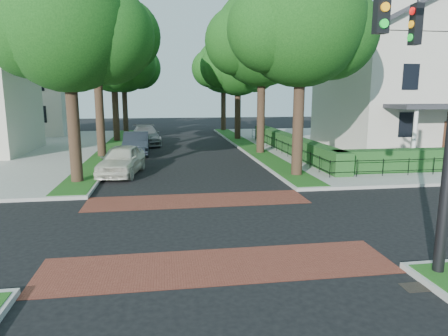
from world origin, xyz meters
The scene contains 23 objects.
ground centered at (0.00, 0.00, 0.00)m, with size 120.00×120.00×0.00m, color black.
sidewalk_ne centered at (19.50, 19.00, 0.07)m, with size 30.00×30.00×0.15m, color gray.
crosswalk_far centered at (0.00, 3.20, 0.01)m, with size 9.00×2.20×0.01m, color maroon.
crosswalk_near centered at (0.00, -3.20, 0.01)m, with size 9.00×2.20×0.01m, color maroon.
storm_drain centered at (4.30, -5.00, 0.01)m, with size 0.65×0.45×0.01m, color black.
grass_strip_ne centered at (5.40, 19.10, 0.16)m, with size 1.60×29.80×0.02m, color #1A4C15.
grass_strip_nw centered at (-5.40, 19.10, 0.16)m, with size 1.60×29.80×0.02m, color #1A4C15.
tree_right_near centered at (5.60, 7.24, 7.63)m, with size 7.75×6.67×10.66m.
tree_right_mid centered at (5.61, 15.25, 7.99)m, with size 8.25×7.09×11.22m.
tree_right_far centered at (5.60, 24.22, 6.91)m, with size 7.25×6.23×9.74m.
tree_right_back centered at (5.60, 33.23, 7.27)m, with size 7.50×6.45×10.20m.
tree_left_near centered at (-5.40, 7.23, 7.27)m, with size 7.50×6.45×10.20m.
tree_left_mid centered at (-5.39, 15.24, 8.34)m, with size 8.00×6.88×11.48m.
tree_left_far centered at (-5.40, 24.22, 7.12)m, with size 7.00×6.02×9.86m.
tree_left_back centered at (-5.40, 33.24, 7.41)m, with size 7.75×6.66×10.44m.
hedge_main_road centered at (7.70, 15.00, 0.75)m, with size 1.00×18.00×1.20m, color #19481E.
fence_main_road centered at (6.90, 15.00, 0.60)m, with size 0.06×18.00×0.90m, color black, non-canonical shape.
house_victorian centered at (17.51, 15.92, 6.02)m, with size 13.00×13.05×12.48m.
house_left_far centered at (-15.49, 31.99, 5.04)m, with size 10.00×9.00×10.14m.
traffic_signal centered at (4.89, -4.41, 4.71)m, with size 2.17×2.00×8.00m.
parked_car_front centered at (-3.60, 9.11, 0.80)m, with size 1.89×4.71×1.60m, color silver.
parked_car_middle centered at (-3.28, 16.18, 0.81)m, with size 1.71×4.92×1.62m, color #1E242D.
parked_car_rear centered at (-2.86, 21.82, 0.80)m, with size 2.25×5.52×1.60m, color slate.
Camera 1 is at (-1.28, -12.66, 4.34)m, focal length 32.00 mm.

